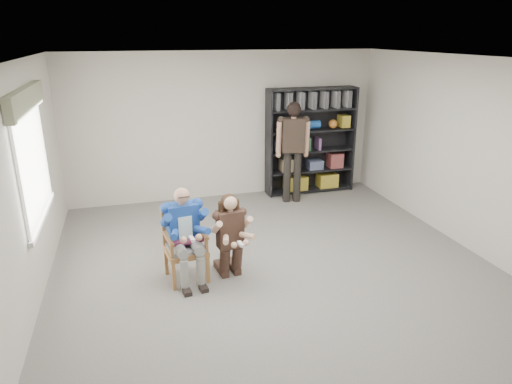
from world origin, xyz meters
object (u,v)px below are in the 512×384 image
object	(u,v)px
armchair	(186,245)
seated_man	(185,235)
kneeling_woman	(231,237)
standing_man	(293,154)
bookshelf	(311,141)

from	to	relation	value
armchair	seated_man	xyz separation A→B (m)	(0.00, -0.00, 0.15)
kneeling_woman	seated_man	bearing A→B (deg)	160.78
armchair	standing_man	world-z (taller)	standing_man
seated_man	standing_man	distance (m)	3.39
armchair	bookshelf	distance (m)	4.14
kneeling_woman	standing_man	world-z (taller)	standing_man
bookshelf	kneeling_woman	bearing A→B (deg)	-127.77
standing_man	armchair	bearing A→B (deg)	-122.87
bookshelf	standing_man	size ratio (longest dim) A/B	1.10
seated_man	standing_man	bearing A→B (deg)	38.12
seated_man	armchair	bearing A→B (deg)	82.47
kneeling_woman	bookshelf	size ratio (longest dim) A/B	0.55
armchair	seated_man	world-z (taller)	seated_man
bookshelf	armchair	bearing A→B (deg)	-135.21
armchair	standing_man	size ratio (longest dim) A/B	0.51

